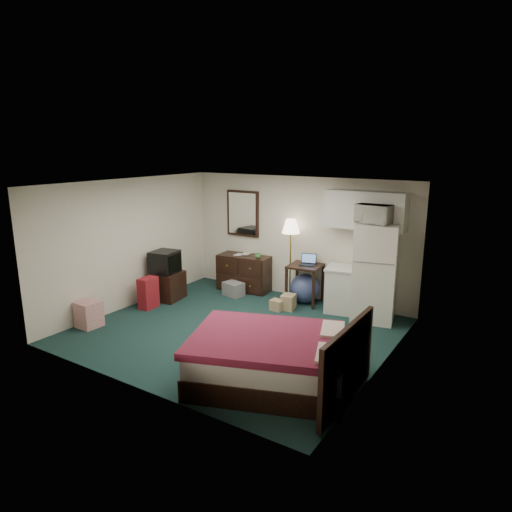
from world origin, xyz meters
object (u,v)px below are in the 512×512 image
Objects in this scene: kitchen_counter at (347,291)px; desk at (305,284)px; suitcase at (148,293)px; floor_lamp at (290,259)px; tv_stand at (167,286)px; bed at (270,360)px; fridge at (375,272)px; dresser at (244,273)px.

desk is at bearing 167.51° from kitchen_counter.
suitcase is (-2.44, -1.90, -0.09)m from desk.
floor_lamp is 2.60m from tv_stand.
floor_lamp is 0.59m from desk.
floor_lamp is at bearing 163.57° from kitchen_counter.
kitchen_counter is (1.29, -0.10, -0.41)m from floor_lamp.
kitchen_counter reaches higher than suitcase.
bed is at bearing -77.59° from desk.
tv_stand is at bearing -146.46° from floor_lamp.
desk is 1.30× the size of suitcase.
fridge is at bearing 6.88° from tv_stand.
kitchen_counter is at bearing -4.58° from floor_lamp.
fridge is (0.55, -0.10, 0.47)m from kitchen_counter.
desk is 0.40× the size of bed.
floor_lamp is 0.83× the size of bed.
fridge reaches higher than floor_lamp.
kitchen_counter reaches higher than desk.
bed is 3.23× the size of tv_stand.
bed is (1.03, -3.09, -0.08)m from desk.
floor_lamp is at bearing -4.23° from dresser.
tv_stand is at bearing -132.19° from dresser.
floor_lamp is at bearing 94.00° from bed.
desk is 3.09m from suitcase.
suitcase is (-0.94, -1.96, -0.08)m from dresser.
fridge is 2.87× the size of tv_stand.
suitcase is (-3.89, -1.79, -0.58)m from fridge.
desk reaches higher than dresser.
suitcase reaches higher than tv_stand.
kitchen_counter reaches higher than bed.
bed is at bearing -57.19° from dresser.
tv_stand is (-2.50, -1.31, -0.11)m from desk.
suitcase is at bearing -162.34° from kitchen_counter.
dresser is at bearing -178.29° from floor_lamp.
dresser reaches higher than tv_stand.
floor_lamp reaches higher than desk.
bed is (0.13, -3.08, -0.10)m from kitchen_counter.
tv_stand is (-1.00, -1.37, -0.11)m from dresser.
fridge is 2.90× the size of suitcase.
tv_stand is at bearing -174.62° from fridge.
floor_lamp is (1.11, 0.03, 0.44)m from dresser.
floor_lamp is at bearing 162.22° from fridge.
floor_lamp is 1.36m from kitchen_counter.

